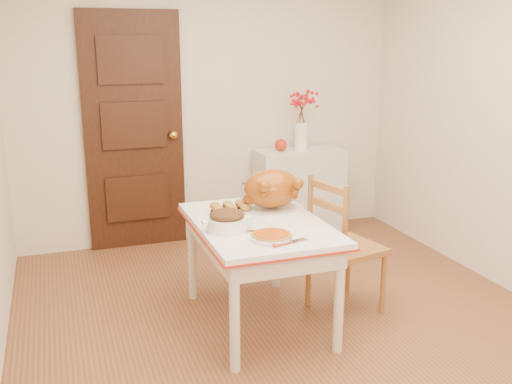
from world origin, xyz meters
name	(u,v)px	position (x,y,z in m)	size (l,w,h in m)	color
floor	(295,331)	(0.00, 0.00, 0.00)	(3.50, 4.00, 0.00)	brown
wall_back	(210,104)	(0.00, 2.00, 1.25)	(3.50, 0.00, 2.50)	beige
door_back	(134,132)	(-0.70, 1.97, 1.03)	(0.85, 0.06, 2.06)	black
sideboard	(299,192)	(0.80, 1.78, 0.41)	(0.82, 0.36, 0.82)	silver
kitchen_table	(259,273)	(-0.18, 0.19, 0.35)	(0.80, 1.17, 0.70)	white
chair_oak	(347,245)	(0.44, 0.17, 0.47)	(0.42, 0.42, 0.95)	brown
berry_vase	(301,122)	(0.80, 1.78, 1.08)	(0.27, 0.27, 0.53)	white
apple	(281,145)	(0.60, 1.78, 0.87)	(0.11, 0.11, 0.11)	#AC2410
turkey_platter	(272,191)	(-0.02, 0.37, 0.84)	(0.44, 0.36, 0.28)	#91390A
pumpkin_pie	(272,236)	(-0.23, -0.16, 0.73)	(0.24, 0.24, 0.05)	#A8420A
stuffing_dish	(227,220)	(-0.42, 0.10, 0.76)	(0.31, 0.25, 0.12)	#4A2D18
rolls_tray	(230,208)	(-0.30, 0.43, 0.73)	(0.25, 0.20, 0.07)	#B47C36
pie_server	(290,242)	(-0.15, -0.25, 0.71)	(0.23, 0.07, 0.01)	silver
carving_knife	(249,231)	(-0.31, 0.02, 0.71)	(0.24, 0.06, 0.01)	silver
drinking_glass	(247,192)	(-0.09, 0.70, 0.76)	(0.07, 0.07, 0.12)	white
shaker_pair	(272,194)	(0.07, 0.62, 0.75)	(0.09, 0.04, 0.09)	white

